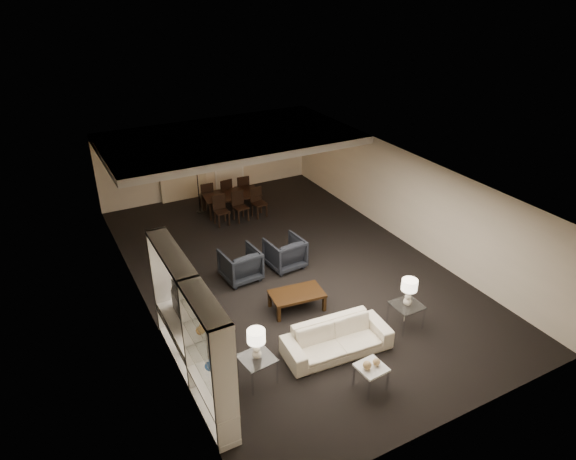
# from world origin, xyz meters

# --- Properties ---
(floor) EXTENTS (11.00, 11.00, 0.00)m
(floor) POSITION_xyz_m (0.00, 0.00, 0.00)
(floor) COLOR black
(floor) RESTS_ON ground
(ceiling) EXTENTS (7.00, 11.00, 0.02)m
(ceiling) POSITION_xyz_m (0.00, 0.00, 2.50)
(ceiling) COLOR silver
(ceiling) RESTS_ON ground
(wall_back) EXTENTS (7.00, 0.02, 2.50)m
(wall_back) POSITION_xyz_m (0.00, 5.50, 1.25)
(wall_back) COLOR beige
(wall_back) RESTS_ON ground
(wall_front) EXTENTS (7.00, 0.02, 2.50)m
(wall_front) POSITION_xyz_m (0.00, -5.50, 1.25)
(wall_front) COLOR beige
(wall_front) RESTS_ON ground
(wall_left) EXTENTS (0.02, 11.00, 2.50)m
(wall_left) POSITION_xyz_m (-3.50, 0.00, 1.25)
(wall_left) COLOR beige
(wall_left) RESTS_ON ground
(wall_right) EXTENTS (0.02, 11.00, 2.50)m
(wall_right) POSITION_xyz_m (3.50, 0.00, 1.25)
(wall_right) COLOR beige
(wall_right) RESTS_ON ground
(ceiling_soffit) EXTENTS (7.00, 4.00, 0.20)m
(ceiling_soffit) POSITION_xyz_m (0.00, 3.50, 2.40)
(ceiling_soffit) COLOR silver
(ceiling_soffit) RESTS_ON ceiling
(curtains) EXTENTS (1.50, 0.12, 2.40)m
(curtains) POSITION_xyz_m (-0.90, 5.42, 1.20)
(curtains) COLOR beige
(curtains) RESTS_ON wall_back
(door) EXTENTS (0.90, 0.05, 2.10)m
(door) POSITION_xyz_m (0.70, 5.47, 1.05)
(door) COLOR silver
(door) RESTS_ON wall_back
(painting) EXTENTS (0.95, 0.04, 0.65)m
(painting) POSITION_xyz_m (2.10, 5.46, 1.55)
(painting) COLOR #142D38
(painting) RESTS_ON wall_back
(media_unit) EXTENTS (0.38, 3.40, 2.35)m
(media_unit) POSITION_xyz_m (-3.31, -2.60, 1.18)
(media_unit) COLOR white
(media_unit) RESTS_ON wall_left
(pendant_light) EXTENTS (0.52, 0.52, 0.24)m
(pendant_light) POSITION_xyz_m (0.30, 3.50, 1.92)
(pendant_light) COLOR #D8591E
(pendant_light) RESTS_ON ceiling_soffit
(sofa) EXTENTS (2.16, 0.98, 0.62)m
(sofa) POSITION_xyz_m (-0.60, -3.14, 0.31)
(sofa) COLOR beige
(sofa) RESTS_ON floor
(coffee_table) EXTENTS (1.23, 0.81, 0.41)m
(coffee_table) POSITION_xyz_m (-0.60, -1.54, 0.21)
(coffee_table) COLOR black
(coffee_table) RESTS_ON floor
(armchair_left) EXTENTS (0.90, 0.92, 0.78)m
(armchair_left) POSITION_xyz_m (-1.20, 0.16, 0.39)
(armchair_left) COLOR black
(armchair_left) RESTS_ON floor
(armchair_right) EXTENTS (0.90, 0.92, 0.78)m
(armchair_right) POSITION_xyz_m (-0.00, 0.16, 0.39)
(armchair_right) COLOR black
(armchair_right) RESTS_ON floor
(side_table_left) EXTENTS (0.64, 0.64, 0.54)m
(side_table_left) POSITION_xyz_m (-2.30, -3.14, 0.27)
(side_table_left) COLOR white
(side_table_left) RESTS_ON floor
(side_table_right) EXTENTS (0.58, 0.58, 0.54)m
(side_table_right) POSITION_xyz_m (1.10, -3.14, 0.27)
(side_table_right) COLOR silver
(side_table_right) RESTS_ON floor
(table_lamp_left) EXTENTS (0.35, 0.35, 0.60)m
(table_lamp_left) POSITION_xyz_m (-2.30, -3.14, 0.84)
(table_lamp_left) COLOR beige
(table_lamp_left) RESTS_ON side_table_left
(table_lamp_right) EXTENTS (0.35, 0.35, 0.60)m
(table_lamp_right) POSITION_xyz_m (1.10, -3.14, 0.84)
(table_lamp_right) COLOR beige
(table_lamp_right) RESTS_ON side_table_right
(marble_table) EXTENTS (0.51, 0.51, 0.48)m
(marble_table) POSITION_xyz_m (-0.60, -4.24, 0.24)
(marble_table) COLOR silver
(marble_table) RESTS_ON floor
(gold_gourd_a) EXTENTS (0.15, 0.15, 0.15)m
(gold_gourd_a) POSITION_xyz_m (-0.70, -4.24, 0.56)
(gold_gourd_a) COLOR tan
(gold_gourd_a) RESTS_ON marble_table
(gold_gourd_b) EXTENTS (0.13, 0.13, 0.13)m
(gold_gourd_b) POSITION_xyz_m (-0.50, -4.24, 0.55)
(gold_gourd_b) COLOR tan
(gold_gourd_b) RESTS_ON marble_table
(television) EXTENTS (1.05, 0.14, 0.61)m
(television) POSITION_xyz_m (-3.28, -1.72, 1.05)
(television) COLOR black
(television) RESTS_ON media_unit
(vase_blue) EXTENTS (0.17, 0.17, 0.17)m
(vase_blue) POSITION_xyz_m (-3.31, -3.58, 1.15)
(vase_blue) COLOR #2553A3
(vase_blue) RESTS_ON media_unit
(vase_amber) EXTENTS (0.16, 0.16, 0.17)m
(vase_amber) POSITION_xyz_m (-3.31, -3.28, 1.64)
(vase_amber) COLOR #AE7E3A
(vase_amber) RESTS_ON media_unit
(floor_speaker) EXTENTS (0.15, 0.15, 1.13)m
(floor_speaker) POSITION_xyz_m (-3.20, -1.91, 0.57)
(floor_speaker) COLOR black
(floor_speaker) RESTS_ON floor
(dining_table) EXTENTS (1.79, 1.14, 0.59)m
(dining_table) POSITION_xyz_m (0.07, 3.74, 0.30)
(dining_table) COLOR black
(dining_table) RESTS_ON floor
(chair_nl) EXTENTS (0.42, 0.42, 0.88)m
(chair_nl) POSITION_xyz_m (-0.53, 3.09, 0.44)
(chair_nl) COLOR black
(chair_nl) RESTS_ON floor
(chair_nm) EXTENTS (0.44, 0.44, 0.88)m
(chair_nm) POSITION_xyz_m (0.07, 3.09, 0.44)
(chair_nm) COLOR black
(chair_nm) RESTS_ON floor
(chair_nr) EXTENTS (0.45, 0.45, 0.88)m
(chair_nr) POSITION_xyz_m (0.67, 3.09, 0.44)
(chair_nr) COLOR black
(chair_nr) RESTS_ON floor
(chair_fl) EXTENTS (0.43, 0.43, 0.88)m
(chair_fl) POSITION_xyz_m (-0.53, 4.39, 0.44)
(chair_fl) COLOR black
(chair_fl) RESTS_ON floor
(chair_fm) EXTENTS (0.45, 0.45, 0.88)m
(chair_fm) POSITION_xyz_m (0.07, 4.39, 0.44)
(chair_fm) COLOR black
(chair_fm) RESTS_ON floor
(chair_fr) EXTENTS (0.44, 0.44, 0.88)m
(chair_fr) POSITION_xyz_m (0.67, 4.39, 0.44)
(chair_fr) COLOR black
(chair_fr) RESTS_ON floor
(floor_lamp) EXTENTS (0.27, 0.27, 1.58)m
(floor_lamp) POSITION_xyz_m (-0.80, 4.22, 0.79)
(floor_lamp) COLOR black
(floor_lamp) RESTS_ON floor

